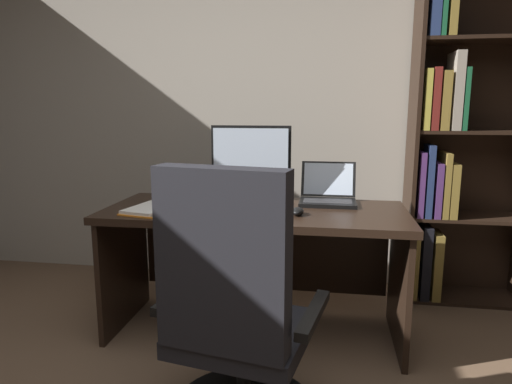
% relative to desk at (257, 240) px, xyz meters
% --- Properties ---
extents(wall_back, '(5.43, 0.12, 2.53)m').
position_rel_desk_xyz_m(wall_back, '(0.02, 0.85, 0.74)').
color(wall_back, '#A89E8E').
rests_on(wall_back, ground).
extents(desk, '(1.64, 0.68, 0.72)m').
position_rel_desk_xyz_m(desk, '(0.00, 0.00, 0.00)').
color(desk, black).
rests_on(desk, ground).
extents(bookshelf, '(0.76, 0.34, 2.24)m').
position_rel_desk_xyz_m(bookshelf, '(1.19, 0.61, 0.54)').
color(bookshelf, black).
rests_on(bookshelf, ground).
extents(office_chair, '(0.67, 0.60, 1.08)m').
position_rel_desk_xyz_m(office_chair, '(0.06, -0.91, -0.07)').
color(office_chair, black).
rests_on(office_chair, ground).
extents(monitor, '(0.47, 0.16, 0.44)m').
position_rel_desk_xyz_m(monitor, '(-0.06, 0.14, 0.42)').
color(monitor, black).
rests_on(monitor, desk).
extents(laptop, '(0.32, 0.30, 0.23)m').
position_rel_desk_xyz_m(laptop, '(0.39, 0.15, 0.25)').
color(laptop, black).
rests_on(laptop, desk).
extents(keyboard, '(0.42, 0.15, 0.02)m').
position_rel_desk_xyz_m(keyboard, '(-0.06, -0.19, 0.21)').
color(keyboard, black).
rests_on(keyboard, desk).
extents(computer_mouse, '(0.06, 0.10, 0.04)m').
position_rel_desk_xyz_m(computer_mouse, '(0.24, -0.19, 0.22)').
color(computer_mouse, black).
rests_on(computer_mouse, desk).
extents(reading_stand_with_book, '(0.27, 0.29, 0.14)m').
position_rel_desk_xyz_m(reading_stand_with_book, '(-0.49, 0.21, 0.27)').
color(reading_stand_with_book, black).
rests_on(reading_stand_with_book, desk).
extents(open_binder, '(0.45, 0.38, 0.02)m').
position_rel_desk_xyz_m(open_binder, '(-0.45, -0.24, 0.21)').
color(open_binder, orange).
rests_on(open_binder, desk).
extents(notepad, '(0.19, 0.23, 0.01)m').
position_rel_desk_xyz_m(notepad, '(-0.22, -0.05, 0.20)').
color(notepad, silver).
rests_on(notepad, desk).
extents(pen, '(0.13, 0.06, 0.01)m').
position_rel_desk_xyz_m(pen, '(-0.20, -0.05, 0.21)').
color(pen, black).
rests_on(pen, notepad).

